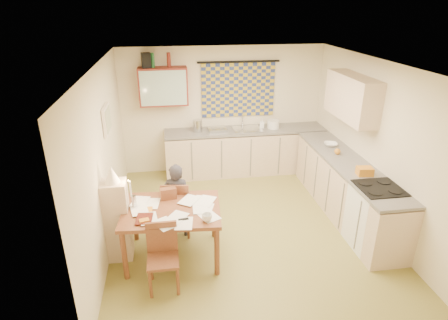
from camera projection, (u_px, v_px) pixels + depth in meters
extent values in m
cube|color=olive|center=(244.00, 225.00, 5.95)|extent=(4.00, 4.50, 0.02)
cube|color=white|center=(248.00, 63.00, 4.96)|extent=(4.00, 4.50, 0.02)
cube|color=beige|center=(223.00, 110.00, 7.51)|extent=(4.00, 0.02, 2.50)
cube|color=beige|center=(296.00, 242.00, 3.40)|extent=(4.00, 0.02, 2.50)
cube|color=beige|center=(104.00, 159.00, 5.18)|extent=(0.02, 4.50, 2.50)
cube|color=beige|center=(374.00, 144.00, 5.74)|extent=(0.02, 4.50, 2.50)
cube|color=navy|center=(238.00, 90.00, 7.36)|extent=(1.45, 0.03, 1.05)
cylinder|color=black|center=(239.00, 62.00, 7.12)|extent=(1.60, 0.04, 0.04)
cube|color=maroon|center=(163.00, 86.00, 6.97)|extent=(0.90, 0.34, 0.70)
cube|color=#99B2A5|center=(163.00, 88.00, 6.82)|extent=(0.84, 0.02, 0.64)
cube|color=tan|center=(352.00, 97.00, 5.97)|extent=(0.34, 1.30, 0.70)
cube|color=beige|center=(107.00, 120.00, 5.37)|extent=(0.04, 0.50, 0.40)
cube|color=beige|center=(108.00, 119.00, 5.37)|extent=(0.01, 0.42, 0.32)
cube|color=tan|center=(248.00, 152.00, 7.62)|extent=(3.30, 0.60, 0.86)
cube|color=#5B5855|center=(248.00, 130.00, 7.43)|extent=(3.30, 0.62, 0.04)
cube|color=tan|center=(345.00, 189.00, 6.11)|extent=(0.60, 2.95, 0.86)
cube|color=#5B5855|center=(349.00, 163.00, 5.93)|extent=(0.62, 2.95, 0.04)
cube|color=white|center=(374.00, 218.00, 5.27)|extent=(0.60, 0.60, 0.91)
cube|color=black|center=(380.00, 188.00, 5.09)|extent=(0.57, 0.57, 0.03)
cube|color=silver|center=(247.00, 131.00, 7.44)|extent=(0.56, 0.47, 0.10)
cylinder|color=silver|center=(242.00, 120.00, 7.52)|extent=(0.04, 0.04, 0.28)
cube|color=silver|center=(217.00, 129.00, 7.32)|extent=(0.37, 0.32, 0.06)
cylinder|color=silver|center=(198.00, 126.00, 7.24)|extent=(0.23, 0.23, 0.24)
cylinder|color=white|center=(273.00, 124.00, 7.46)|extent=(0.25, 0.25, 0.16)
imported|color=white|center=(262.00, 123.00, 7.47)|extent=(0.13, 0.13, 0.19)
imported|color=white|center=(331.00, 144.00, 6.56)|extent=(0.35, 0.35, 0.06)
cube|color=orange|center=(365.00, 171.00, 5.46)|extent=(0.24, 0.18, 0.12)
sphere|color=orange|center=(337.00, 151.00, 6.20)|extent=(0.10, 0.10, 0.10)
cube|color=black|center=(146.00, 60.00, 6.74)|extent=(0.19, 0.22, 0.26)
cylinder|color=#195926|center=(153.00, 60.00, 6.76)|extent=(0.09, 0.09, 0.26)
cylinder|color=maroon|center=(169.00, 60.00, 6.80)|extent=(0.08, 0.08, 0.26)
cube|color=brown|center=(171.00, 210.00, 4.93)|extent=(1.35, 1.07, 0.05)
cube|color=brown|center=(177.00, 207.00, 5.58)|extent=(0.46, 0.46, 0.04)
cube|color=brown|center=(175.00, 199.00, 5.32)|extent=(0.40, 0.10, 0.44)
cube|color=brown|center=(163.00, 260.00, 4.49)|extent=(0.38, 0.38, 0.04)
cube|color=brown|center=(162.00, 236.00, 4.56)|extent=(0.38, 0.04, 0.41)
imported|color=black|center=(177.00, 200.00, 5.48)|extent=(0.54, 0.46, 1.15)
cube|color=tan|center=(118.00, 221.00, 4.98)|extent=(0.32, 0.30, 1.14)
cone|color=beige|center=(112.00, 174.00, 4.71)|extent=(0.20, 0.20, 0.22)
cube|color=brown|center=(168.00, 193.00, 5.14)|extent=(0.23, 0.13, 0.16)
imported|color=white|center=(207.00, 218.00, 4.63)|extent=(0.19, 0.19, 0.10)
imported|color=maroon|center=(136.00, 219.00, 4.66)|extent=(0.25, 0.31, 0.03)
imported|color=orange|center=(140.00, 212.00, 4.83)|extent=(0.16, 0.22, 0.02)
cube|color=orange|center=(144.00, 221.00, 4.61)|extent=(0.13, 0.10, 0.04)
cube|color=black|center=(183.00, 220.00, 4.66)|extent=(0.13, 0.06, 0.02)
cylinder|color=silver|center=(134.00, 202.00, 4.91)|extent=(0.06, 0.06, 0.18)
cylinder|color=white|center=(130.00, 189.00, 4.81)|extent=(0.03, 0.03, 0.22)
sphere|color=#FFCC66|center=(128.00, 181.00, 4.76)|extent=(0.02, 0.02, 0.02)
cube|color=white|center=(205.00, 209.00, 4.92)|extent=(0.29, 0.35, 0.00)
cube|color=white|center=(209.00, 216.00, 4.75)|extent=(0.32, 0.36, 0.00)
cube|color=white|center=(165.00, 224.00, 4.58)|extent=(0.33, 0.36, 0.00)
cube|color=white|center=(151.00, 203.00, 5.04)|extent=(0.25, 0.32, 0.00)
cube|color=white|center=(184.00, 223.00, 4.59)|extent=(0.25, 0.32, 0.00)
cube|color=white|center=(202.00, 201.00, 5.10)|extent=(0.29, 0.35, 0.00)
cube|color=white|center=(201.00, 208.00, 4.92)|extent=(0.22, 0.30, 0.00)
cube|color=white|center=(206.00, 201.00, 5.09)|extent=(0.32, 0.36, 0.00)
cube|color=white|center=(177.00, 217.00, 4.70)|extent=(0.34, 0.36, 0.00)
cube|color=white|center=(140.00, 201.00, 5.07)|extent=(0.28, 0.34, 0.00)
cube|color=white|center=(149.00, 218.00, 4.67)|extent=(0.25, 0.32, 0.00)
cube|color=white|center=(189.00, 200.00, 5.10)|extent=(0.34, 0.36, 0.00)
cube|color=white|center=(139.00, 210.00, 4.86)|extent=(0.27, 0.33, 0.00)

